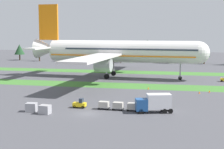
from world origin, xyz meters
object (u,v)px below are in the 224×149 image
cargo_dolly_second (118,105)px  uld_container_0 (45,109)px  cargo_dolly_lead (104,105)px  taxiway_marker_1 (199,92)px  airliner (118,51)px  catering_truck (154,102)px  cargo_dolly_third (133,106)px  taxiway_marker_2 (209,91)px  ground_crew_marshaller (148,104)px  uld_container_1 (31,107)px  taxiway_marker_0 (148,88)px  baggage_tug (80,104)px

cargo_dolly_second → uld_container_0: 14.11m
cargo_dolly_lead → taxiway_marker_1: cargo_dolly_lead is taller
airliner → uld_container_0: size_ratio=36.82×
airliner → uld_container_0: (-4.05, -51.37, -8.06)m
catering_truck → taxiway_marker_1: catering_truck is taller
cargo_dolly_third → taxiway_marker_1: (13.73, 21.54, -0.67)m
airliner → taxiway_marker_1: airliner is taller
cargo_dolly_second → catering_truck: (7.11, -0.61, 1.03)m
catering_truck → taxiway_marker_2: 26.98m
ground_crew_marshaller → taxiway_marker_1: (10.90, 18.84, -0.70)m
airliner → cargo_dolly_second: 47.07m
taxiway_marker_1 → airliner: bearing=136.5°
uld_container_0 → taxiway_marker_2: 43.41m
taxiway_marker_1 → taxiway_marker_2: (2.57, 2.02, 0.03)m
uld_container_1 → cargo_dolly_lead: bearing=19.9°
cargo_dolly_second → taxiway_marker_0: (3.54, 24.88, -0.60)m
taxiway_marker_0 → catering_truck: bearing=-82.0°
taxiway_marker_0 → cargo_dolly_second: bearing=-98.1°
cargo_dolly_lead → taxiway_marker_2: cargo_dolly_lead is taller
ground_crew_marshaller → airliner: bearing=117.3°
cargo_dolly_third → taxiway_marker_2: (16.30, 23.56, -0.64)m
cargo_dolly_third → uld_container_0: (-15.75, -5.71, -0.09)m
taxiway_marker_1 → cargo_dolly_third: bearing=-122.5°
baggage_tug → uld_container_1: bearing=123.2°
catering_truck → uld_container_0: bearing=88.8°
airliner → taxiway_marker_2: (28.00, -22.10, -8.61)m
catering_truck → cargo_dolly_third: bearing=67.4°
cargo_dolly_second → taxiway_marker_2: cargo_dolly_second is taller
uld_container_1 → taxiway_marker_1: uld_container_1 is taller
ground_crew_marshaller → cargo_dolly_second: bearing=-147.0°
uld_container_0 → taxiway_marker_0: (16.40, 30.70, -0.51)m
uld_container_0 → taxiway_marker_0: uld_container_0 is taller
cargo_dolly_third → uld_container_1: (-19.04, -4.57, -0.08)m
airliner → uld_container_0: 52.15m
baggage_tug → cargo_dolly_second: 7.93m
baggage_tug → ground_crew_marshaller: 13.85m
cargo_dolly_third → catering_truck: size_ratio=0.31×
uld_container_1 → baggage_tug: bearing=31.1°
taxiway_marker_0 → cargo_dolly_third: bearing=-91.5°
cargo_dolly_third → catering_truck: bearing=-94.7°
cargo_dolly_lead → uld_container_0: (-9.96, -5.92, -0.09)m
baggage_tug → cargo_dolly_second: (7.92, -0.29, 0.10)m
catering_truck → ground_crew_marshaller: (-1.37, 3.21, -1.01)m
baggage_tug → catering_truck: 15.09m
cargo_dolly_lead → taxiway_marker_1: bearing=-40.4°
airliner → catering_truck: bearing=22.6°
cargo_dolly_second → taxiway_marker_1: cargo_dolly_second is taller
cargo_dolly_third → catering_truck: (4.21, -0.50, 1.03)m
cargo_dolly_lead → catering_truck: size_ratio=0.31×
cargo_dolly_third → taxiway_marker_1: 25.55m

